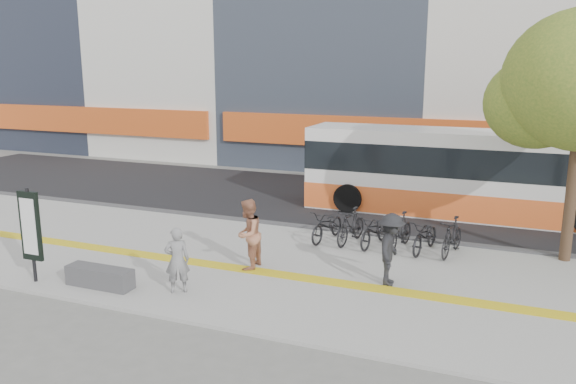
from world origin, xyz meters
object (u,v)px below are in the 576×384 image
at_px(pedestrian_tan, 248,234).
at_px(pedestrian_dark, 391,249).
at_px(seated_woman, 177,260).
at_px(bench, 100,277).
at_px(signboard, 30,228).
at_px(bus, 465,176).

height_order(pedestrian_tan, pedestrian_dark, pedestrian_tan).
bearing_deg(seated_woman, bench, -21.57).
relative_size(signboard, bus, 0.21).
relative_size(bench, seated_woman, 1.09).
relative_size(signboard, pedestrian_dark, 1.33).
relative_size(signboard, seated_woman, 1.49).
xyz_separation_m(bus, pedestrian_dark, (-0.93, -7.12, -0.47)).
bearing_deg(pedestrian_tan, signboard, -58.41).
distance_m(seated_woman, pedestrian_tan, 2.09).
height_order(bus, pedestrian_dark, bus).
xyz_separation_m(bus, pedestrian_tan, (-4.37, -7.37, -0.43)).
height_order(signboard, pedestrian_dark, signboard).
height_order(seated_woman, pedestrian_dark, pedestrian_dark).
bearing_deg(seated_woman, bus, -152.60).
height_order(bench, pedestrian_tan, pedestrian_tan).
xyz_separation_m(bench, pedestrian_tan, (2.57, 2.33, 0.64)).
distance_m(bench, bus, 11.97).
bearing_deg(pedestrian_dark, pedestrian_tan, 90.20).
bearing_deg(seated_woman, pedestrian_dark, 173.81).
relative_size(seated_woman, pedestrian_tan, 0.85).
relative_size(bench, pedestrian_tan, 0.93).
xyz_separation_m(bench, bus, (6.93, 9.70, 1.07)).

